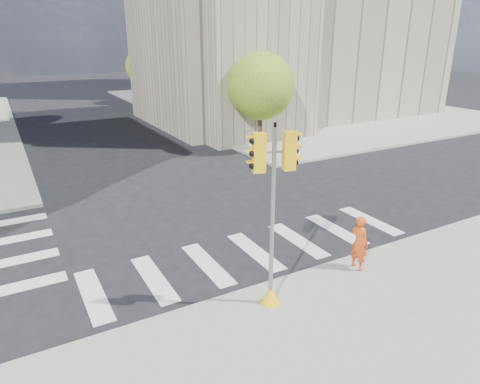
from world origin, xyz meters
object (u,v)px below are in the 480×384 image
lamp_far (167,63)px  photographer (359,243)px  lamp_near (237,73)px  traffic_signal (272,232)px

lamp_far → photographer: lamp_far is taller
lamp_near → traffic_signal: (-9.41, -18.95, -2.33)m
traffic_signal → lamp_near: bearing=78.6°
lamp_near → traffic_signal: lamp_near is taller
lamp_far → traffic_signal: size_ratio=1.65×
lamp_near → traffic_signal: 21.29m
lamp_near → traffic_signal: size_ratio=1.65×
lamp_near → lamp_far: (0.00, 14.00, 0.00)m
lamp_far → photographer: bearing=-100.4°
photographer → lamp_near: bearing=-22.8°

